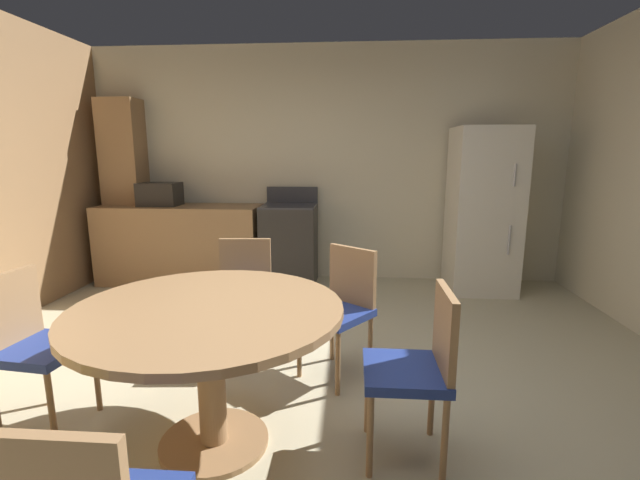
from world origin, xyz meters
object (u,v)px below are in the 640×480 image
at_px(refrigerator, 483,211).
at_px(chair_east, 419,363).
at_px(microwave, 160,194).
at_px(chair_west, 31,339).
at_px(dining_table, 209,335).
at_px(chair_northeast, 341,303).
at_px(oven_range, 290,244).
at_px(chair_north, 244,291).

distance_m(refrigerator, chair_east, 3.02).
xyz_separation_m(refrigerator, microwave, (-3.60, 0.05, 0.15)).
bearing_deg(chair_east, chair_west, -3.06).
height_order(refrigerator, microwave, refrigerator).
bearing_deg(refrigerator, chair_west, -139.34).
distance_m(microwave, dining_table, 3.25).
xyz_separation_m(dining_table, chair_northeast, (0.64, 0.82, -0.11)).
relative_size(dining_table, chair_northeast, 1.54).
bearing_deg(dining_table, microwave, 117.70).
relative_size(oven_range, chair_east, 1.26).
distance_m(oven_range, chair_northeast, 2.14).
bearing_deg(chair_northeast, microwave, -95.65).
distance_m(refrigerator, microwave, 3.60).
bearing_deg(chair_northeast, chair_east, 63.99).
relative_size(chair_north, chair_northeast, 1.00).
bearing_deg(chair_north, chair_west, -50.42).
bearing_deg(chair_west, chair_north, 50.42).
bearing_deg(refrigerator, chair_north, -141.04).
height_order(oven_range, chair_east, oven_range).
bearing_deg(chair_east, dining_table, 0.00).
relative_size(microwave, dining_table, 0.33).
relative_size(microwave, chair_east, 0.51).
bearing_deg(chair_east, chair_north, -42.64).
bearing_deg(dining_table, chair_north, 94.71).
xyz_separation_m(chair_north, chair_east, (1.12, -1.03, 0.00)).
distance_m(microwave, chair_north, 2.36).
bearing_deg(refrigerator, dining_table, -126.89).
bearing_deg(dining_table, oven_range, 90.22).
distance_m(oven_range, chair_west, 2.93).
relative_size(oven_range, chair_west, 1.26).
height_order(microwave, chair_west, microwave).
bearing_deg(chair_north, dining_table, -0.00).
relative_size(oven_range, chair_north, 1.26).
bearing_deg(chair_east, chair_northeast, -63.99).
xyz_separation_m(microwave, chair_northeast, (2.13, -2.03, -0.53)).
bearing_deg(chair_east, oven_range, -69.86).
bearing_deg(chair_west, microwave, 105.79).
xyz_separation_m(oven_range, chair_north, (-0.07, -1.82, 0.03)).
height_order(chair_west, chair_north, same).
distance_m(dining_table, chair_west, 1.04).
xyz_separation_m(refrigerator, chair_west, (-3.13, -2.69, -0.38)).
bearing_deg(chair_west, oven_range, 75.75).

